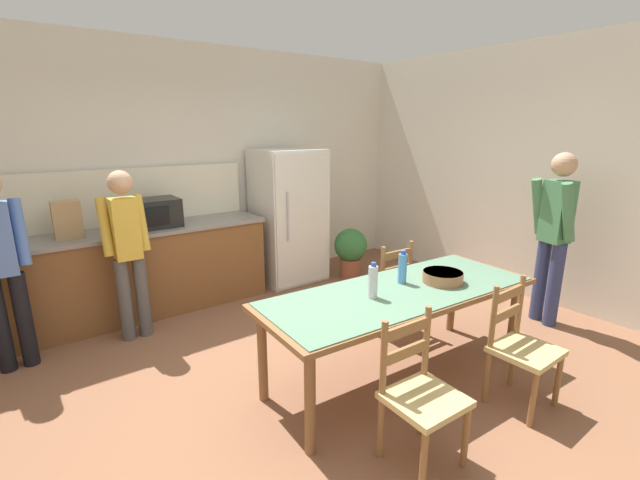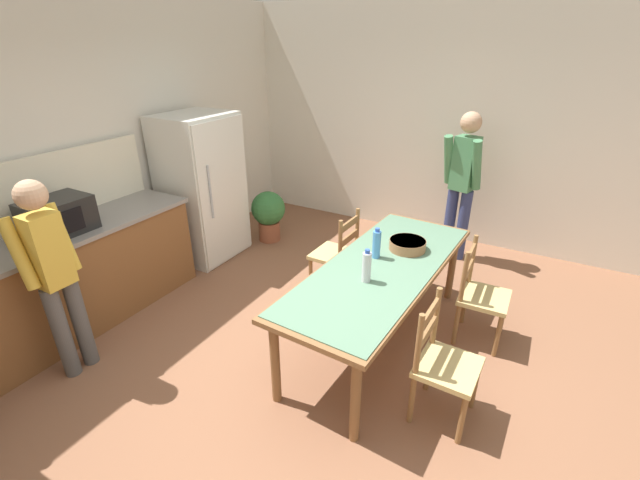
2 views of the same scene
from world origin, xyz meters
name	(u,v)px [view 1 (image 1 of 2)]	position (x,y,z in m)	size (l,w,h in m)	color
ground_plane	(307,388)	(0.00, 0.00, 0.00)	(8.32, 8.32, 0.00)	brown
wall_back	(177,173)	(0.00, 2.66, 1.45)	(6.52, 0.12, 2.90)	silver
wall_right	(543,174)	(3.26, 0.00, 1.45)	(0.12, 5.20, 2.90)	silver
kitchen_counter	(101,279)	(-1.00, 2.23, 0.47)	(3.47, 0.66, 0.94)	brown
counter_splashback	(86,200)	(-1.00, 2.54, 1.24)	(3.43, 0.03, 0.60)	#EFE8CB
refrigerator	(289,216)	(1.24, 2.19, 0.85)	(0.82, 0.73, 1.70)	silver
microwave	(154,213)	(-0.43, 2.21, 1.09)	(0.50, 0.39, 0.30)	black
paper_bag	(67,220)	(-1.23, 2.20, 1.12)	(0.24, 0.16, 0.36)	tan
dining_table	(400,299)	(0.68, -0.30, 0.68)	(2.31, 0.97, 0.76)	brown
bottle_near_centre	(373,281)	(0.40, -0.28, 0.88)	(0.07, 0.07, 0.27)	silver
bottle_off_centre	(402,268)	(0.80, -0.20, 0.88)	(0.07, 0.07, 0.27)	#4C8ED6
serving_bowl	(443,276)	(1.07, -0.38, 0.81)	(0.32, 0.32, 0.09)	#9E6642
chair_side_near_right	(521,347)	(1.15, -1.04, 0.44)	(0.43, 0.41, 0.91)	olive
chair_side_near_left	(420,394)	(0.13, -0.99, 0.44)	(0.43, 0.41, 0.91)	olive
chair_side_far_right	(386,287)	(1.23, 0.39, 0.44)	(0.43, 0.41, 0.91)	olive
person_at_sink	(0,262)	(-1.77, 1.71, 0.93)	(0.42, 0.29, 1.66)	black
person_at_counter	(127,247)	(-0.83, 1.69, 0.90)	(0.40, 0.28, 1.60)	#4C4C4C
person_by_table	(554,231)	(2.65, -0.48, 0.98)	(0.36, 0.48, 1.74)	navy
potted_plant	(351,250)	(1.94, 1.76, 0.39)	(0.44, 0.44, 0.67)	brown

